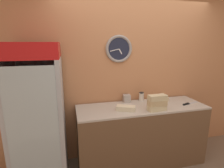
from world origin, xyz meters
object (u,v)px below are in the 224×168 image
object	(u,v)px
sandwich_stack_top	(157,98)
sandwich_flat_left	(126,108)
beverage_cooler	(39,110)
condiment_jar	(141,96)
sandwich_flat_right	(161,100)
sandwich_stack_bottom	(157,108)
chefs_knife	(189,104)
sandwich_stack_middle	(157,103)
napkin_dispenser	(127,98)

from	to	relation	value
sandwich_stack_top	sandwich_flat_left	world-z (taller)	sandwich_stack_top
beverage_cooler	condiment_jar	world-z (taller)	beverage_cooler
sandwich_stack_top	sandwich_flat_right	bearing A→B (deg)	51.59
sandwich_stack_bottom	sandwich_stack_top	xyz separation A→B (m)	(0.00, 0.00, 0.15)
sandwich_flat_right	condiment_jar	size ratio (longest dim) A/B	1.71
sandwich_stack_bottom	sandwich_stack_top	size ratio (longest dim) A/B	1.00
beverage_cooler	chefs_knife	size ratio (longest dim) A/B	5.43
sandwich_flat_left	chefs_knife	distance (m)	1.03
sandwich_stack_top	chefs_knife	world-z (taller)	sandwich_stack_top
sandwich_stack_middle	beverage_cooler	bearing A→B (deg)	172.78
napkin_dispenser	chefs_knife	bearing A→B (deg)	-20.07
sandwich_stack_bottom	sandwich_stack_middle	xyz separation A→B (m)	(0.00, 0.00, 0.07)
beverage_cooler	sandwich_stack_bottom	bearing A→B (deg)	-7.22
sandwich_flat_right	napkin_dispenser	xyz separation A→B (m)	(-0.55, 0.12, 0.03)
sandwich_stack_middle	sandwich_stack_top	xyz separation A→B (m)	(0.00, 0.00, 0.07)
sandwich_stack_middle	chefs_knife	bearing A→B (deg)	10.67
sandwich_flat_left	napkin_dispenser	size ratio (longest dim) A/B	2.37
chefs_knife	napkin_dispenser	distance (m)	0.96
sandwich_flat_left	sandwich_flat_right	size ratio (longest dim) A/B	1.17
sandwich_flat_left	chefs_knife	size ratio (longest dim) A/B	0.83
beverage_cooler	sandwich_flat_right	xyz separation A→B (m)	(1.82, 0.12, -0.04)
sandwich_stack_middle	sandwich_flat_right	bearing A→B (deg)	51.59
sandwich_stack_bottom	sandwich_stack_top	bearing A→B (deg)	0.00
sandwich_flat_left	napkin_dispenser	world-z (taller)	napkin_dispenser
sandwich_stack_top	sandwich_flat_left	distance (m)	0.46
sandwich_flat_left	sandwich_stack_middle	bearing A→B (deg)	-13.70
napkin_dispenser	sandwich_stack_top	bearing A→B (deg)	-56.44
beverage_cooler	sandwich_stack_middle	size ratio (longest dim) A/B	7.26
sandwich_stack_bottom	sandwich_flat_right	distance (m)	0.41
beverage_cooler	sandwich_stack_middle	distance (m)	1.58
sandwich_stack_middle	condiment_jar	size ratio (longest dim) A/B	1.80
sandwich_stack_bottom	condiment_jar	world-z (taller)	condiment_jar
sandwich_flat_left	sandwich_stack_top	bearing A→B (deg)	-13.70
sandwich_stack_top	sandwich_flat_left	xyz separation A→B (m)	(-0.42, 0.10, -0.15)
sandwich_flat_left	chefs_knife	world-z (taller)	sandwich_flat_left
sandwich_stack_bottom	napkin_dispenser	bearing A→B (deg)	123.56
chefs_knife	condiment_jar	distance (m)	0.73
sandwich_stack_top	napkin_dispenser	world-z (taller)	sandwich_stack_top
sandwich_flat_right	condiment_jar	world-z (taller)	condiment_jar
sandwich_stack_middle	condiment_jar	world-z (taller)	sandwich_stack_middle
sandwich_stack_top	sandwich_flat_left	bearing A→B (deg)	166.30
napkin_dispenser	beverage_cooler	bearing A→B (deg)	-169.21
chefs_knife	sandwich_stack_top	bearing A→B (deg)	-169.33
sandwich_stack_top	sandwich_flat_right	distance (m)	0.44
sandwich_stack_bottom	sandwich_stack_middle	size ratio (longest dim) A/B	1.01
condiment_jar	napkin_dispenser	bearing A→B (deg)	-178.68
sandwich_stack_bottom	napkin_dispenser	distance (m)	0.53
chefs_knife	napkin_dispenser	xyz separation A→B (m)	(-0.90, 0.33, 0.05)
beverage_cooler	chefs_knife	world-z (taller)	beverage_cooler
chefs_knife	condiment_jar	world-z (taller)	condiment_jar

